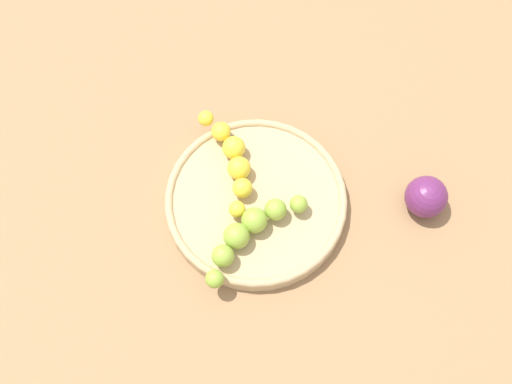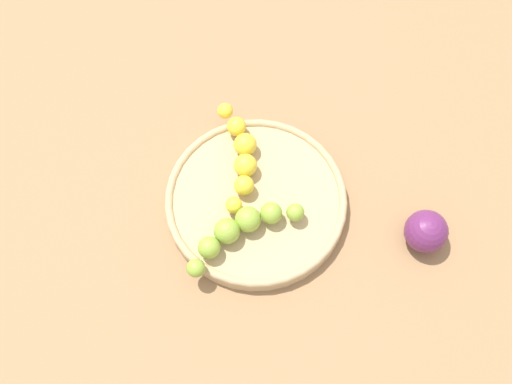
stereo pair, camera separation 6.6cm
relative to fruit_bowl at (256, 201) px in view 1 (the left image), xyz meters
name	(u,v)px [view 1 (the left image)]	position (x,y,z in m)	size (l,w,h in m)	color
ground_plane	(256,204)	(0.00, 0.00, -0.01)	(2.40, 2.40, 0.00)	#936D47
fruit_bowl	(256,201)	(0.00, 0.00, 0.00)	(0.22, 0.22, 0.02)	tan
banana_green	(249,232)	(0.04, -0.03, 0.02)	(0.06, 0.15, 0.03)	#8CAD38
banana_yellow	(232,159)	(-0.06, 0.00, 0.02)	(0.15, 0.06, 0.03)	yellow
plum_purple	(426,197)	(0.11, 0.18, 0.01)	(0.05, 0.05, 0.05)	#662659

